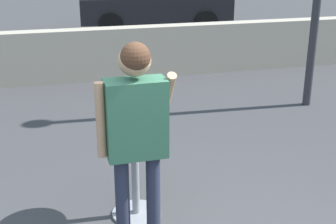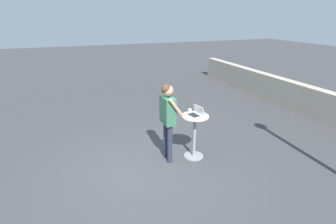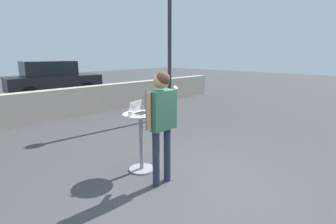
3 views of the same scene
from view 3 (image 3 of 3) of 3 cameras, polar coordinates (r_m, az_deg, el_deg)
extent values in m
plane|color=#3D3D3F|center=(4.15, 7.67, -16.35)|extent=(50.00, 50.00, 0.00)
cube|color=#B2A893|center=(8.67, -25.08, 1.20)|extent=(15.42, 0.35, 0.93)
cylinder|color=gray|center=(4.75, -5.71, -12.22)|extent=(0.45, 0.45, 0.03)
cylinder|color=gray|center=(4.57, -5.84, -6.57)|extent=(0.07, 0.07, 0.97)
cylinder|color=beige|center=(4.43, -5.98, -0.51)|extent=(0.61, 0.61, 0.02)
cube|color=silver|center=(4.40, -5.70, -0.31)|extent=(0.36, 0.30, 0.02)
cube|color=black|center=(4.40, -5.70, -0.19)|extent=(0.31, 0.25, 0.00)
cube|color=silver|center=(4.46, -7.19, 1.21)|extent=(0.32, 0.13, 0.19)
cube|color=white|center=(4.46, -7.14, 1.22)|extent=(0.29, 0.11, 0.17)
cylinder|color=white|center=(4.27, -8.15, -0.36)|extent=(0.08, 0.08, 0.08)
torus|color=white|center=(4.29, -7.63, -0.23)|extent=(0.04, 0.01, 0.04)
cylinder|color=#282D42|center=(4.03, -2.61, -10.14)|extent=(0.11, 0.11, 0.89)
cylinder|color=#282D42|center=(4.19, -0.18, -9.22)|extent=(0.11, 0.11, 0.89)
cube|color=#33664C|center=(3.89, -1.43, 0.45)|extent=(0.44, 0.22, 0.59)
sphere|color=tan|center=(3.82, -1.46, 6.81)|extent=(0.23, 0.23, 0.23)
sphere|color=#472D1E|center=(3.80, -1.15, 7.21)|extent=(0.21, 0.21, 0.21)
cylinder|color=tan|center=(3.71, -4.23, 0.07)|extent=(0.07, 0.07, 0.56)
cylinder|color=tan|center=(4.10, 0.27, 2.89)|extent=(0.07, 0.33, 0.43)
cube|color=black|center=(13.73, -23.43, 5.86)|extent=(4.30, 2.06, 0.68)
cube|color=black|center=(13.62, -24.52, 8.61)|extent=(2.42, 1.66, 0.69)
cylinder|color=black|center=(14.88, -19.40, 5.43)|extent=(0.67, 0.29, 0.65)
cylinder|color=black|center=(13.46, -17.14, 4.90)|extent=(0.67, 0.29, 0.65)
cylinder|color=black|center=(14.22, -29.16, 4.25)|extent=(0.67, 0.29, 0.65)
cylinder|color=black|center=(12.73, -27.89, 3.58)|extent=(0.67, 0.29, 0.65)
cylinder|color=#2D2D33|center=(8.24, 0.35, 13.21)|extent=(0.12, 0.12, 4.18)
camera|label=1|loc=(2.13, 57.54, 17.44)|focal=50.00mm
camera|label=2|loc=(7.64, 39.46, 18.02)|focal=28.00mm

